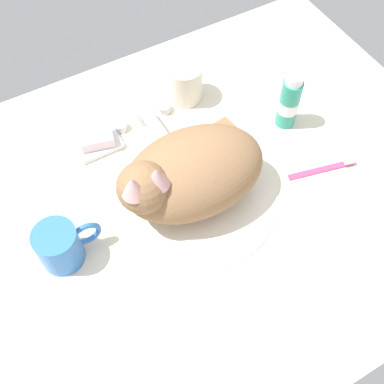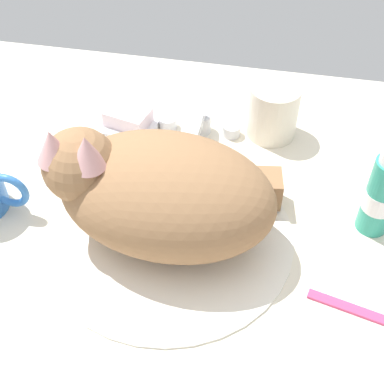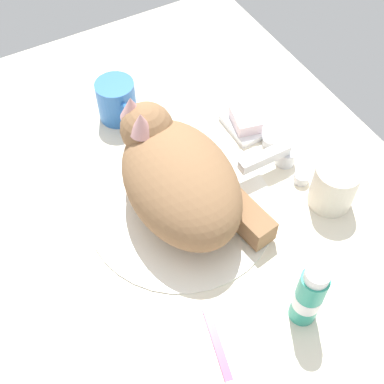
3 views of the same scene
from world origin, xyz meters
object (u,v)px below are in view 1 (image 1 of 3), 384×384
at_px(faucet, 146,118).
at_px(rinse_cup, 185,82).
at_px(cat, 188,173).
at_px(coffee_mug, 61,246).
at_px(toothpaste_bottle, 289,102).
at_px(toothbrush, 326,168).
at_px(soap_bar, 96,138).

distance_m(faucet, rinse_cup, 0.12).
bearing_deg(cat, faucet, 86.82).
xyz_separation_m(cat, coffee_mug, (-0.25, -0.00, -0.04)).
bearing_deg(toothpaste_bottle, rinse_cup, 131.28).
xyz_separation_m(coffee_mug, toothpaste_bottle, (0.51, 0.07, 0.02)).
relative_size(cat, toothbrush, 2.09).
xyz_separation_m(toothpaste_bottle, toothbrush, (-0.00, -0.14, -0.06)).
relative_size(cat, rinse_cup, 3.38).
height_order(faucet, rinse_cup, rinse_cup).
xyz_separation_m(rinse_cup, toothpaste_bottle, (0.15, -0.17, 0.02)).
height_order(faucet, coffee_mug, coffee_mug).
height_order(cat, rinse_cup, cat).
height_order(toothpaste_bottle, toothbrush, toothpaste_bottle).
bearing_deg(toothbrush, faucet, 133.21).
xyz_separation_m(cat, rinse_cup, (0.12, 0.23, -0.04)).
bearing_deg(coffee_mug, toothpaste_bottle, 7.43).
xyz_separation_m(coffee_mug, toothbrush, (0.51, -0.07, -0.04)).
relative_size(faucet, toothpaste_bottle, 0.99).
relative_size(faucet, cat, 0.46).
xyz_separation_m(faucet, cat, (-0.01, -0.20, 0.06)).
bearing_deg(rinse_cup, cat, -117.52).
bearing_deg(rinse_cup, faucet, -162.50).
bearing_deg(rinse_cup, soap_bar, -171.24).
distance_m(rinse_cup, toothbrush, 0.34).
distance_m(coffee_mug, soap_bar, 0.25).
bearing_deg(rinse_cup, coffee_mug, -147.47).
bearing_deg(faucet, coffee_mug, -142.21).
relative_size(faucet, coffee_mug, 1.13).
distance_m(rinse_cup, toothpaste_bottle, 0.22).
xyz_separation_m(faucet, toothpaste_bottle, (0.26, -0.13, 0.04)).
height_order(soap_bar, toothbrush, soap_bar).
height_order(rinse_cup, toothbrush, rinse_cup).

